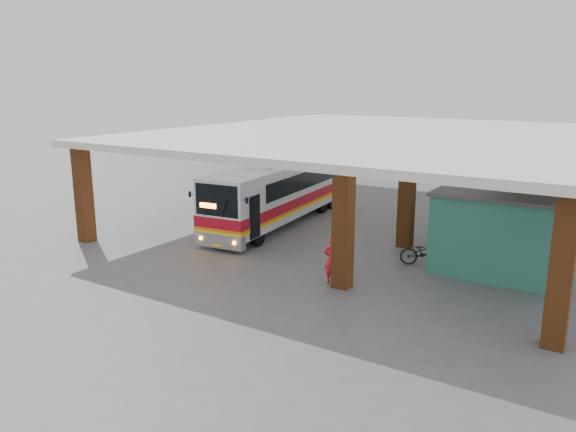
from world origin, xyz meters
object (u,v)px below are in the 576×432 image
Objects in this scene: motorcycle at (426,253)px; red_chair at (465,229)px; coach_bus at (279,192)px; pedestrian at (332,259)px.

motorcycle reaches higher than red_chair.
coach_bus reaches higher than pedestrian.
pedestrian is 2.39× the size of red_chair.
coach_bus is at bearing -82.75° from pedestrian.
coach_bus reaches higher than red_chair.
coach_bus is 5.65× the size of motorcycle.
pedestrian reaches higher than red_chair.
pedestrian is at bearing 127.56° from motorcycle.
red_chair is at bearing -142.93° from pedestrian.
motorcycle is 4.32m from pedestrian.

